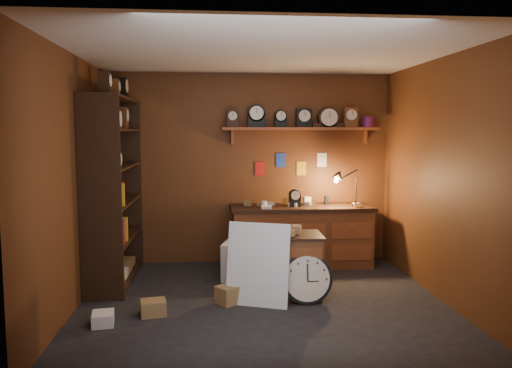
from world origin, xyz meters
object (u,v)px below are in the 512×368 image
object	(u,v)px
low_cabinet	(294,262)
big_round_clock	(307,279)
shelving_unit	(111,182)
workbench	(301,232)

from	to	relation	value
low_cabinet	big_round_clock	size ratio (longest dim) A/B	1.44
shelving_unit	workbench	world-z (taller)	shelving_unit
workbench	big_round_clock	size ratio (longest dim) A/B	3.52
big_round_clock	low_cabinet	bearing A→B (deg)	109.76
workbench	big_round_clock	bearing A→B (deg)	-98.08
shelving_unit	low_cabinet	world-z (taller)	shelving_unit
shelving_unit	big_round_clock	size ratio (longest dim) A/B	4.58
big_round_clock	shelving_unit	bearing A→B (deg)	155.34
shelving_unit	low_cabinet	size ratio (longest dim) A/B	3.19
low_cabinet	big_round_clock	xyz separation A→B (m)	(0.10, -0.27, -0.12)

